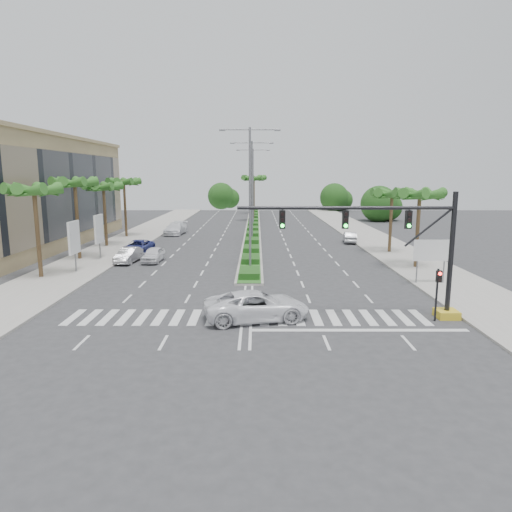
{
  "coord_description": "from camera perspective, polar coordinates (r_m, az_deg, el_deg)",
  "views": [
    {
      "loc": [
        0.58,
        -25.2,
        8.12
      ],
      "look_at": [
        0.53,
        3.36,
        3.0
      ],
      "focal_mm": 32.0,
      "sensor_mm": 36.0,
      "label": 1
    }
  ],
  "objects": [
    {
      "name": "palm_right_far",
      "position": [
        49.26,
        16.65,
        7.18
      ],
      "size": [
        4.57,
        4.68,
        6.75
      ],
      "color": "brown",
      "rests_on": "ground"
    },
    {
      "name": "footpath_left",
      "position": [
        48.55,
        -18.87,
        0.07
      ],
      "size": [
        6.0,
        120.0,
        0.15
      ],
      "primitive_type": "cube",
      "color": "gray",
      "rests_on": "ground"
    },
    {
      "name": "car_right",
      "position": [
        56.11,
        11.64,
        2.31
      ],
      "size": [
        1.86,
        4.13,
        1.31
      ],
      "primitive_type": "imported",
      "rotation": [
        0.0,
        0.0,
        3.02
      ],
      "color": "#A2A3A7",
      "rests_on": "ground"
    },
    {
      "name": "median",
      "position": [
        70.66,
        -0.37,
        3.65
      ],
      "size": [
        2.2,
        75.0,
        0.2
      ],
      "primitive_type": "cube",
      "color": "gray",
      "rests_on": "ground"
    },
    {
      "name": "palm_median_b",
      "position": [
        95.21,
        -0.25,
        9.6
      ],
      "size": [
        4.57,
        4.68,
        8.05
      ],
      "color": "brown",
      "rests_on": "ground"
    },
    {
      "name": "building",
      "position": [
        57.73,
        -27.54,
        6.92
      ],
      "size": [
        12.0,
        36.0,
        12.0
      ],
      "primitive_type": "cube",
      "color": "tan",
      "rests_on": "ground"
    },
    {
      "name": "palm_left_near",
      "position": [
        39.15,
        -25.98,
        7.05
      ],
      "size": [
        4.57,
        4.68,
        7.55
      ],
      "color": "brown",
      "rests_on": "ground"
    },
    {
      "name": "direction_sign",
      "position": [
        36.06,
        21.09,
        0.44
      ],
      "size": [
        2.7,
        0.11,
        3.4
      ],
      "color": "slate",
      "rests_on": "ground"
    },
    {
      "name": "billboard_far",
      "position": [
        46.05,
        -19.05,
        3.18
      ],
      "size": [
        0.18,
        2.1,
        4.35
      ],
      "color": "slate",
      "rests_on": "ground"
    },
    {
      "name": "footpath_right",
      "position": [
        48.18,
        17.76,
        0.06
      ],
      "size": [
        6.0,
        120.0,
        0.15
      ],
      "primitive_type": "cube",
      "color": "gray",
      "rests_on": "ground"
    },
    {
      "name": "car_parked_c",
      "position": [
        49.0,
        -14.54,
        1.11
      ],
      "size": [
        2.83,
        5.17,
        1.37
      ],
      "primitive_type": "imported",
      "rotation": [
        0.0,
        0.0,
        -0.11
      ],
      "color": "navy",
      "rests_on": "ground"
    },
    {
      "name": "streetlight_near",
      "position": [
        39.23,
        -0.76,
        8.25
      ],
      "size": [
        5.1,
        0.25,
        12.0
      ],
      "color": "slate",
      "rests_on": "ground"
    },
    {
      "name": "billboard_near",
      "position": [
        40.47,
        -21.8,
        2.11
      ],
      "size": [
        0.18,
        2.1,
        4.35
      ],
      "color": "slate",
      "rests_on": "ground"
    },
    {
      "name": "pedestrian_signal",
      "position": [
        27.18,
        21.77,
        -3.5
      ],
      "size": [
        0.28,
        0.36,
        3.0
      ],
      "color": "black",
      "rests_on": "ground"
    },
    {
      "name": "streetlight_mid",
      "position": [
        55.22,
        -0.51,
        8.8
      ],
      "size": [
        5.1,
        0.25,
        12.0
      ],
      "color": "slate",
      "rests_on": "ground"
    },
    {
      "name": "ground",
      "position": [
        26.48,
        -1.17,
        -7.7
      ],
      "size": [
        160.0,
        160.0,
        0.0
      ],
      "primitive_type": "plane",
      "color": "#333335",
      "rests_on": "ground"
    },
    {
      "name": "car_crossing",
      "position": [
        25.85,
        0.08,
        -6.24
      ],
      "size": [
        6.36,
        3.91,
        1.64
      ],
      "primitive_type": "imported",
      "rotation": [
        0.0,
        0.0,
        1.78
      ],
      "color": "white",
      "rests_on": "ground"
    },
    {
      "name": "car_parked_b",
      "position": [
        44.19,
        -15.65,
        0.1
      ],
      "size": [
        1.87,
        4.32,
        1.38
      ],
      "primitive_type": "imported",
      "rotation": [
        0.0,
        0.0,
        -0.1
      ],
      "color": "#BBBAC0",
      "rests_on": "ground"
    },
    {
      "name": "palm_right_near",
      "position": [
        41.64,
        19.78,
        6.94
      ],
      "size": [
        4.57,
        4.68,
        7.05
      ],
      "color": "brown",
      "rests_on": "ground"
    },
    {
      "name": "streetlight_far",
      "position": [
        71.21,
        -0.37,
        9.11
      ],
      "size": [
        5.1,
        0.25,
        12.0
      ],
      "color": "slate",
      "rests_on": "ground"
    },
    {
      "name": "car_parked_d",
      "position": [
        63.6,
        -10.0,
        3.42
      ],
      "size": [
        2.86,
        5.84,
        1.64
      ],
      "primitive_type": "imported",
      "rotation": [
        0.0,
        0.0,
        -0.1
      ],
      "color": "white",
      "rests_on": "ground"
    },
    {
      "name": "signal_gantry",
      "position": [
        27.06,
        18.83,
        -0.31
      ],
      "size": [
        12.6,
        1.2,
        7.2
      ],
      "color": "gold",
      "rests_on": "ground"
    },
    {
      "name": "palm_left_end",
      "position": [
        61.63,
        -16.18,
        8.62
      ],
      "size": [
        4.57,
        4.68,
        7.75
      ],
      "color": "brown",
      "rests_on": "ground"
    },
    {
      "name": "median_grass",
      "position": [
        70.65,
        -0.37,
        3.75
      ],
      "size": [
        1.8,
        75.0,
        0.04
      ],
      "primitive_type": "cube",
      "color": "#23511B",
      "rests_on": "median"
    },
    {
      "name": "car_parked_a",
      "position": [
        43.88,
        -12.7,
        0.16
      ],
      "size": [
        1.78,
        4.1,
        1.38
      ],
      "primitive_type": "imported",
      "rotation": [
        0.0,
        0.0,
        -0.04
      ],
      "color": "silver",
      "rests_on": "ground"
    },
    {
      "name": "palm_left_far",
      "position": [
        54.0,
        -18.53,
        7.92
      ],
      "size": [
        4.57,
        4.68,
        7.35
      ],
      "color": "brown",
      "rests_on": "ground"
    },
    {
      "name": "palm_median_a",
      "position": [
        80.21,
        -0.32,
        9.49
      ],
      "size": [
        4.57,
        4.68,
        8.05
      ],
      "color": "brown",
      "rests_on": "ground"
    },
    {
      "name": "palm_left_mid",
      "position": [
        46.47,
        -21.7,
        8.17
      ],
      "size": [
        4.57,
        4.68,
        7.95
      ],
      "color": "brown",
      "rests_on": "ground"
    }
  ]
}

